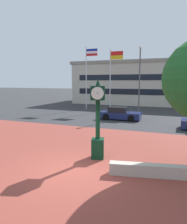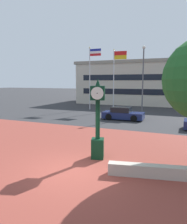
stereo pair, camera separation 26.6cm
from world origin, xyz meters
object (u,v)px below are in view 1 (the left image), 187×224
flagpole_primary (87,73)px  flagpole_secondary (112,74)px  car_street_near (120,114)px  street_lamp_post (140,74)px  civic_building (163,83)px  street_clock (98,121)px

flagpole_primary → flagpole_secondary: size_ratio=1.06×
car_street_near → street_lamp_post: size_ratio=0.53×
flagpole_primary → flagpole_secondary: flagpole_primary is taller
car_street_near → flagpole_primary: size_ratio=0.49×
civic_building → street_lamp_post: street_lamp_post is taller
street_clock → car_street_near: bearing=81.9°
street_clock → flagpole_secondary: bearing=87.4°
civic_building → car_street_near: bearing=-98.5°
street_clock → civic_building: bearing=70.9°
street_clock → car_street_near: 11.48m
flagpole_primary → street_lamp_post: flagpole_primary is taller
car_street_near → street_lamp_post: bearing=158.7°
street_clock → flagpole_primary: bearing=97.4°
flagpole_secondary → flagpole_primary: bearing=-180.0°
street_lamp_post → street_clock: bearing=-88.1°
car_street_near → flagpole_secondary: flagpole_secondary is taller
street_clock → car_street_near: street_clock is taller
flagpole_primary → street_clock: bearing=-65.5°
street_clock → flagpole_secondary: size_ratio=0.50×
flagpole_primary → civic_building: bearing=55.1°
flagpole_primary → street_lamp_post: 7.89m
flagpole_primary → flagpole_secondary: (3.43, 0.00, -0.20)m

